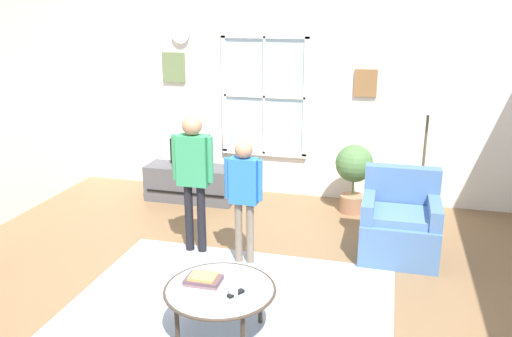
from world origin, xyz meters
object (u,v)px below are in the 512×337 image
(person_blue_shirt, at_px, (244,188))
(person_green_shirt, at_px, (193,168))
(remote_near_books, at_px, (236,293))
(television, at_px, (190,152))
(tv_stand, at_px, (191,183))
(armchair, at_px, (399,225))
(cup, at_px, (233,290))
(floor_lamp, at_px, (428,116))
(coffee_table, at_px, (220,291))
(book_stack, at_px, (204,279))
(potted_plant_by_window, at_px, (354,170))

(person_blue_shirt, relative_size, person_green_shirt, 0.87)
(remote_near_books, bearing_deg, television, 117.50)
(tv_stand, bearing_deg, person_blue_shirt, -52.69)
(television, distance_m, armchair, 2.84)
(cup, distance_m, floor_lamp, 3.14)
(tv_stand, height_order, cup, cup)
(coffee_table, distance_m, person_blue_shirt, 1.31)
(tv_stand, distance_m, remote_near_books, 3.20)
(tv_stand, xyz_separation_m, television, (0.00, -0.00, 0.42))
(coffee_table, xyz_separation_m, remote_near_books, (0.14, -0.06, 0.03))
(coffee_table, relative_size, book_stack, 3.15)
(book_stack, bearing_deg, person_green_shirt, 113.74)
(armchair, height_order, cup, armchair)
(tv_stand, distance_m, person_blue_shirt, 2.01)
(tv_stand, distance_m, floor_lamp, 3.08)
(book_stack, height_order, person_blue_shirt, person_blue_shirt)
(coffee_table, bearing_deg, potted_plant_by_window, 75.20)
(person_blue_shirt, bearing_deg, tv_stand, 127.31)
(person_green_shirt, bearing_deg, coffee_table, -62.07)
(tv_stand, relative_size, person_blue_shirt, 0.94)
(book_stack, relative_size, person_green_shirt, 0.19)
(tv_stand, height_order, coffee_table, tv_stand)
(coffee_table, bearing_deg, remote_near_books, -21.89)
(tv_stand, relative_size, armchair, 1.35)
(book_stack, bearing_deg, remote_near_books, -20.45)
(tv_stand, bearing_deg, cup, -62.84)
(coffee_table, bearing_deg, television, 115.65)
(television, xyz_separation_m, cup, (1.46, -2.84, -0.20))
(book_stack, relative_size, potted_plant_by_window, 0.32)
(cup, height_order, floor_lamp, floor_lamp)
(television, distance_m, book_stack, 2.98)
(coffee_table, bearing_deg, tv_stand, 115.63)
(television, bearing_deg, armchair, -20.08)
(armchair, relative_size, potted_plant_by_window, 1.02)
(cup, bearing_deg, book_stack, 157.40)
(television, xyz_separation_m, potted_plant_by_window, (2.10, 0.12, -0.12))
(tv_stand, height_order, person_green_shirt, person_green_shirt)
(television, xyz_separation_m, person_green_shirt, (0.61, -1.41, 0.25))
(television, distance_m, cup, 3.20)
(tv_stand, bearing_deg, remote_near_books, -62.53)
(television, height_order, person_green_shirt, person_green_shirt)
(remote_near_books, bearing_deg, floor_lamp, 62.15)
(coffee_table, distance_m, floor_lamp, 3.16)
(floor_lamp, bearing_deg, television, 176.49)
(tv_stand, xyz_separation_m, armchair, (2.65, -0.97, 0.09))
(tv_stand, bearing_deg, coffee_table, -64.37)
(tv_stand, bearing_deg, armchair, -20.13)
(person_blue_shirt, height_order, potted_plant_by_window, person_blue_shirt)
(remote_near_books, bearing_deg, coffee_table, 158.11)
(remote_near_books, bearing_deg, armchair, 57.74)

